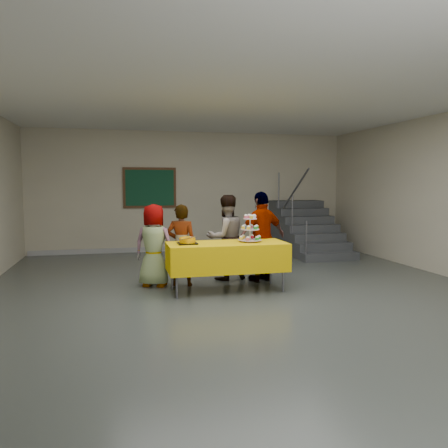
# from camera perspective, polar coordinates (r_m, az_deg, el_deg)

# --- Properties ---
(room_shell) EXTENTS (10.00, 10.04, 3.02)m
(room_shell) POSITION_cam_1_polar(r_m,az_deg,el_deg) (6.29, 3.40, 9.19)
(room_shell) COLOR #4C514C
(room_shell) RESTS_ON ground
(bake_table) EXTENTS (1.88, 0.78, 0.77)m
(bake_table) POSITION_cam_1_polar(r_m,az_deg,el_deg) (6.93, 0.39, -4.22)
(bake_table) COLOR #595960
(bake_table) RESTS_ON ground
(cupcake_stand) EXTENTS (0.38, 0.38, 0.44)m
(cupcake_stand) POSITION_cam_1_polar(r_m,az_deg,el_deg) (7.02, 3.42, -0.87)
(cupcake_stand) COLOR silver
(cupcake_stand) RESTS_ON bake_table
(bear_cake) EXTENTS (0.32, 0.36, 0.12)m
(bear_cake) POSITION_cam_1_polar(r_m,az_deg,el_deg) (6.79, -4.82, -2.11)
(bear_cake) COLOR black
(bear_cake) RESTS_ON bake_table
(schoolchild_a) EXTENTS (0.79, 0.67, 1.37)m
(schoolchild_a) POSITION_cam_1_polar(r_m,az_deg,el_deg) (7.31, -9.14, -2.77)
(schoolchild_a) COLOR slate
(schoolchild_a) RESTS_ON ground
(schoolchild_b) EXTENTS (0.57, 0.47, 1.36)m
(schoolchild_b) POSITION_cam_1_polar(r_m,az_deg,el_deg) (7.30, -5.58, -2.76)
(schoolchild_b) COLOR slate
(schoolchild_b) RESTS_ON ground
(schoolchild_c) EXTENTS (0.84, 0.72, 1.51)m
(schoolchild_c) POSITION_cam_1_polar(r_m,az_deg,el_deg) (7.72, 0.27, -1.77)
(schoolchild_c) COLOR slate
(schoolchild_c) RESTS_ON ground
(schoolchild_d) EXTENTS (0.99, 0.64, 1.57)m
(schoolchild_d) POSITION_cam_1_polar(r_m,az_deg,el_deg) (7.60, 5.00, -1.66)
(schoolchild_d) COLOR #5C5C65
(schoolchild_d) RESTS_ON ground
(staircase) EXTENTS (1.30, 2.40, 2.04)m
(staircase) POSITION_cam_1_polar(r_m,az_deg,el_deg) (11.15, 10.48, -1.05)
(staircase) COLOR #424447
(staircase) RESTS_ON ground
(noticeboard) EXTENTS (1.30, 0.05, 1.00)m
(noticeboard) POSITION_cam_1_polar(r_m,az_deg,el_deg) (10.98, -9.67, 4.69)
(noticeboard) COLOR #472B16
(noticeboard) RESTS_ON ground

